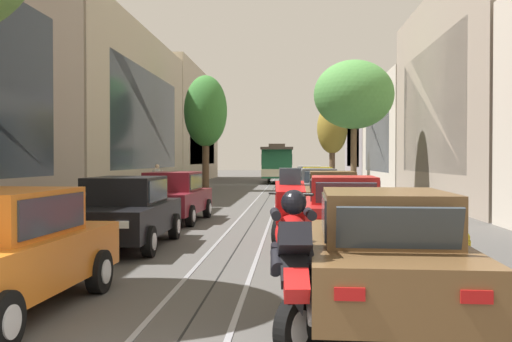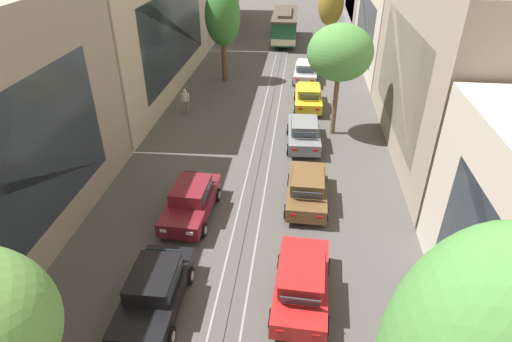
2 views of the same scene
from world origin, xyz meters
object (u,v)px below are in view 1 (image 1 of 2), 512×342
object	(u,v)px
parked_car_brown_near_right	(383,252)
parked_car_red_second_right	(343,209)
parked_car_grey_fourth_right	(317,186)
motorcycle_with_rider	(292,253)
parked_car_black_second_left	(125,212)
parked_car_maroon_mid_left	(172,197)
parked_car_yellow_fifth_right	(317,181)
street_tree_kerb_right_mid	(332,130)
pedestrian_on_right_pavement	(157,179)
parked_car_silver_sixth_right	(309,178)
street_tree_kerb_left_second	(206,112)
fire_hydrant	(463,258)
parked_car_brown_mid_right	(332,194)
cable_car_trolley	(277,164)
street_tree_kerb_right_second	(354,95)

from	to	relation	value
parked_car_brown_near_right	parked_car_red_second_right	bearing A→B (deg)	89.43
parked_car_grey_fourth_right	motorcycle_with_rider	distance (m)	19.71
parked_car_black_second_left	parked_car_maroon_mid_left	size ratio (longest dim) A/B	0.99
parked_car_yellow_fifth_right	street_tree_kerb_right_mid	xyz separation A→B (m)	(1.86, 14.90, 3.59)
parked_car_black_second_left	pedestrian_on_right_pavement	bearing A→B (deg)	100.76
parked_car_silver_sixth_right	street_tree_kerb_left_second	distance (m)	7.88
fire_hydrant	parked_car_brown_mid_right	bearing A→B (deg)	97.18
parked_car_brown_mid_right	cable_car_trolley	xyz separation A→B (m)	(-2.60, 29.54, 0.86)
parked_car_brown_mid_right	parked_car_yellow_fifth_right	size ratio (longest dim) A/B	1.00
parked_car_silver_sixth_right	pedestrian_on_right_pavement	distance (m)	11.12
parked_car_maroon_mid_left	parked_car_grey_fourth_right	world-z (taller)	same
street_tree_kerb_left_second	parked_car_maroon_mid_left	bearing A→B (deg)	-84.79
parked_car_silver_sixth_right	cable_car_trolley	size ratio (longest dim) A/B	0.48
parked_car_brown_near_right	fire_hydrant	xyz separation A→B (m)	(1.55, 1.91, -0.38)
parked_car_yellow_fifth_right	street_tree_kerb_right_second	distance (m)	6.01
street_tree_kerb_left_second	fire_hydrant	size ratio (longest dim) A/B	8.77
parked_car_silver_sixth_right	motorcycle_with_rider	bearing A→B (deg)	-92.09
parked_car_grey_fourth_right	street_tree_kerb_right_mid	size ratio (longest dim) A/B	0.68
parked_car_grey_fourth_right	street_tree_kerb_right_second	xyz separation A→B (m)	(1.79, 1.79, 4.23)
parked_car_silver_sixth_right	parked_car_brown_mid_right	bearing A→B (deg)	-89.25
motorcycle_with_rider	street_tree_kerb_right_second	bearing A→B (deg)	82.25
parked_car_red_second_right	parked_car_brown_mid_right	world-z (taller)	same
parked_car_maroon_mid_left	fire_hydrant	size ratio (longest dim) A/B	5.25
motorcycle_with_rider	parked_car_maroon_mid_left	bearing A→B (deg)	107.38
parked_car_brown_near_right	pedestrian_on_right_pavement	world-z (taller)	pedestrian_on_right_pavement
parked_car_yellow_fifth_right	motorcycle_with_rider	bearing A→B (deg)	-93.07
cable_car_trolley	motorcycle_with_rider	world-z (taller)	cable_car_trolley
street_tree_kerb_right_second	cable_car_trolley	world-z (taller)	street_tree_kerb_right_second
parked_car_red_second_right	parked_car_grey_fourth_right	size ratio (longest dim) A/B	1.00
parked_car_brown_mid_right	parked_car_grey_fourth_right	distance (m)	5.96
parked_car_grey_fourth_right	parked_car_brown_mid_right	bearing A→B (deg)	-87.70
motorcycle_with_rider	parked_car_silver_sixth_right	bearing A→B (deg)	87.91
cable_car_trolley	fire_hydrant	bearing A→B (deg)	-84.40
street_tree_kerb_right_second	motorcycle_with_rider	distance (m)	22.03
parked_car_black_second_left	parked_car_grey_fourth_right	world-z (taller)	same
pedestrian_on_right_pavement	fire_hydrant	bearing A→B (deg)	-64.67
parked_car_silver_sixth_right	motorcycle_with_rider	world-z (taller)	motorcycle_with_rider
street_tree_kerb_right_mid	parked_car_black_second_left	bearing A→B (deg)	-101.77
street_tree_kerb_left_second	street_tree_kerb_right_mid	size ratio (longest dim) A/B	1.13
street_tree_kerb_left_second	fire_hydrant	xyz separation A→B (m)	(8.18, -27.42, -4.60)
parked_car_red_second_right	pedestrian_on_right_pavement	size ratio (longest dim) A/B	2.54
parked_car_black_second_left	cable_car_trolley	world-z (taller)	cable_car_trolley
parked_car_silver_sixth_right	fire_hydrant	world-z (taller)	parked_car_silver_sixth_right
parked_car_silver_sixth_right	parked_car_maroon_mid_left	bearing A→B (deg)	-104.55
pedestrian_on_right_pavement	parked_car_black_second_left	bearing A→B (deg)	-79.24
street_tree_kerb_right_mid	parked_car_silver_sixth_right	bearing A→B (deg)	-102.86
parked_car_yellow_fifth_right	street_tree_kerb_right_second	world-z (taller)	street_tree_kerb_right_second
parked_car_black_second_left	motorcycle_with_rider	xyz separation A→B (m)	(3.77, -6.75, 0.18)
parked_car_red_second_right	street_tree_kerb_right_mid	distance (m)	32.90
motorcycle_with_rider	pedestrian_on_right_pavement	size ratio (longest dim) A/B	1.08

